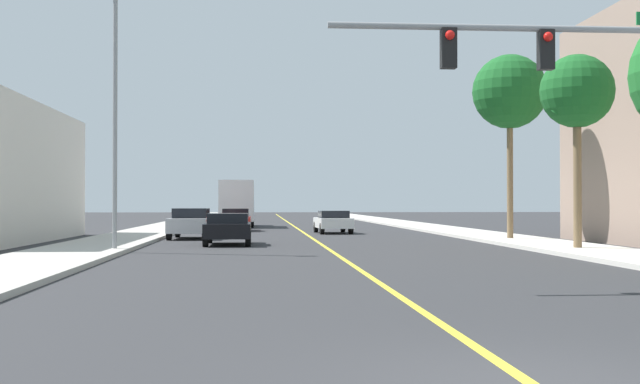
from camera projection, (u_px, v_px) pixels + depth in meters
ground at (302, 231)px, 49.58m from camera, size 192.00×192.00×0.00m
sidewalk_left at (155, 230)px, 48.88m from camera, size 3.46×168.00×0.15m
sidewalk_right at (444, 230)px, 50.27m from camera, size 3.46×168.00×0.15m
lane_marking_center at (302, 231)px, 49.58m from camera, size 0.16×144.00×0.01m
traffic_signal_mast at (616, 81)px, 16.93m from camera, size 9.02×0.36×5.80m
street_lamp at (115, 107)px, 28.50m from camera, size 0.56×0.28×9.23m
palm_mid at (577, 93)px, 29.03m from camera, size 2.67×2.67×7.01m
palm_far at (510, 93)px, 36.84m from camera, size 3.41×3.41×8.45m
car_red at (236, 219)px, 49.97m from camera, size 1.87×4.29×1.40m
car_white at (333, 221)px, 46.18m from camera, size 2.00×4.18×1.31m
car_silver at (191, 223)px, 39.35m from camera, size 2.00×4.36×1.49m
car_black at (228, 228)px, 33.61m from camera, size 1.93×4.16×1.33m
delivery_truck at (237, 203)px, 58.37m from camera, size 2.40×8.24×3.33m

